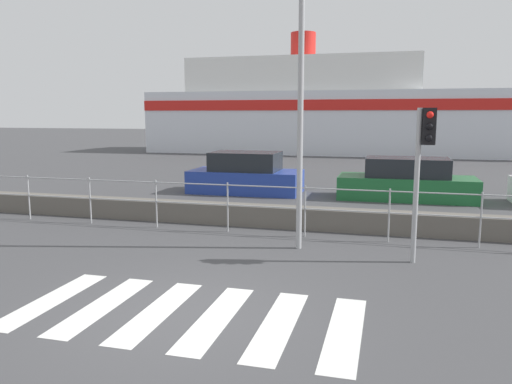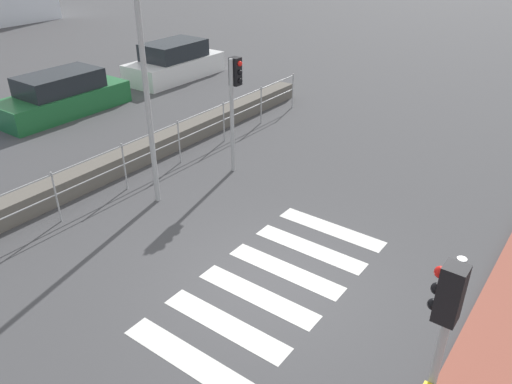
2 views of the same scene
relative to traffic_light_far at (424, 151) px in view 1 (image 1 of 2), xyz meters
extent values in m
plane|color=#424244|center=(-3.41, -3.49, -2.17)|extent=(160.00, 160.00, 0.00)
cube|color=silver|center=(-5.60, -3.49, -2.17)|extent=(0.45, 2.40, 0.01)
cube|color=silver|center=(-4.70, -3.49, -2.17)|extent=(0.45, 2.40, 0.01)
cube|color=silver|center=(-3.80, -3.49, -2.17)|extent=(0.45, 2.40, 0.01)
cube|color=silver|center=(-2.90, -3.49, -2.17)|extent=(0.45, 2.40, 0.01)
cube|color=silver|center=(-2.00, -3.49, -2.17)|extent=(0.45, 2.40, 0.01)
cube|color=silver|center=(-1.10, -3.49, -2.17)|extent=(0.45, 2.40, 0.01)
cube|color=#605B54|center=(-3.41, 2.37, -1.91)|extent=(18.94, 0.55, 0.53)
cylinder|color=#9EA0A3|center=(-3.41, 1.49, -1.02)|extent=(17.04, 0.03, 0.03)
cylinder|color=#9EA0A3|center=(-3.41, 1.49, -1.51)|extent=(17.04, 0.03, 0.03)
cylinder|color=#9EA0A3|center=(-10.04, 1.49, -1.57)|extent=(0.04, 0.04, 1.22)
cylinder|color=#9EA0A3|center=(-8.15, 1.49, -1.57)|extent=(0.04, 0.04, 1.22)
cylinder|color=#9EA0A3|center=(-6.25, 1.49, -1.57)|extent=(0.04, 0.04, 1.22)
cylinder|color=#9EA0A3|center=(-4.36, 1.49, -1.57)|extent=(0.04, 0.04, 1.22)
cylinder|color=#9EA0A3|center=(-2.47, 1.49, -1.57)|extent=(0.04, 0.04, 1.22)
cylinder|color=#9EA0A3|center=(-0.57, 1.49, -1.57)|extent=(0.04, 0.04, 1.22)
cylinder|color=#9EA0A3|center=(1.32, 1.49, -1.57)|extent=(0.04, 0.04, 1.22)
cylinder|color=#9EA0A3|center=(-0.10, 0.01, -0.69)|extent=(0.10, 0.10, 2.96)
cube|color=black|center=(0.07, 0.01, 0.45)|extent=(0.24, 0.24, 0.68)
sphere|color=red|center=(0.07, -0.13, 0.66)|extent=(0.13, 0.13, 0.13)
sphere|color=black|center=(0.07, -0.13, 0.45)|extent=(0.13, 0.13, 0.13)
sphere|color=black|center=(0.07, -0.13, 0.24)|extent=(0.13, 0.13, 0.13)
cylinder|color=#9EA0A3|center=(-2.42, 0.45, 0.64)|extent=(0.12, 0.12, 5.62)
cube|color=silver|center=(-3.41, 27.01, 0.03)|extent=(29.37, 6.20, 4.40)
cube|color=white|center=(-6.94, 27.01, 3.44)|extent=(16.45, 4.96, 2.42)
cube|color=red|center=(-3.41, 23.89, 1.26)|extent=(29.37, 0.08, 0.70)
cylinder|color=red|center=(-6.94, 27.01, 5.55)|extent=(1.80, 1.80, 1.80)
cube|color=#233D9E|center=(-5.65, 7.51, -1.77)|extent=(4.02, 1.86, 0.82)
cube|color=#1E2328|center=(-5.65, 7.51, -1.02)|extent=(2.41, 1.64, 0.67)
cube|color=#1E6633|center=(-0.03, 7.51, -1.79)|extent=(4.47, 1.74, 0.77)
cube|color=#1E2328|center=(-0.03, 7.51, -1.09)|extent=(2.68, 1.54, 0.63)
camera|label=1|loc=(-0.63, -9.81, 0.68)|focal=35.00mm
camera|label=2|loc=(-9.37, -7.55, 3.70)|focal=35.00mm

